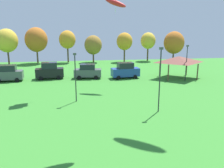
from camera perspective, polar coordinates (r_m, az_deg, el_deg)
kite_flying_1 at (r=33.66m, az=0.84°, el=18.93°), size 3.10×2.24×2.24m
parked_car_leftmost at (r=40.06m, az=-23.67°, el=2.36°), size 4.37×2.31×2.54m
parked_car_second_from_left at (r=39.73m, az=-14.78°, el=3.07°), size 4.55×2.31×2.69m
parked_car_third_from_left at (r=39.00m, az=-5.86°, el=3.05°), size 4.55×2.38×2.35m
parked_car_rightmost_in_row at (r=39.06m, az=3.21°, el=3.26°), size 4.70×2.38×2.58m
park_pavilion at (r=40.34m, az=15.75°, el=5.72°), size 6.27×5.07×3.60m
light_post_0 at (r=23.41m, az=11.46°, el=1.83°), size 0.36×0.20×6.43m
light_post_1 at (r=38.71m, az=17.50°, el=5.41°), size 0.36×0.20×5.55m
light_post_2 at (r=26.59m, az=-8.80°, el=2.33°), size 0.36×0.20×5.52m
treeline_tree_0 at (r=57.81m, az=-23.98°, el=9.51°), size 4.72×4.72×7.87m
treeline_tree_1 at (r=57.31m, az=-17.76°, el=10.11°), size 5.04×5.04×8.15m
treeline_tree_2 at (r=56.96m, az=-10.70°, el=10.43°), size 3.83×3.83×7.43m
treeline_tree_3 at (r=56.40m, az=-4.55°, el=9.34°), size 4.08×4.08×6.33m
treeline_tree_4 at (r=57.13m, az=3.03°, el=10.18°), size 3.76×3.76×6.93m
treeline_tree_5 at (r=59.47m, az=8.68°, el=10.24°), size 3.62×3.62×6.91m
treeline_tree_6 at (r=60.18m, az=14.70°, el=9.60°), size 4.91×4.91×7.19m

